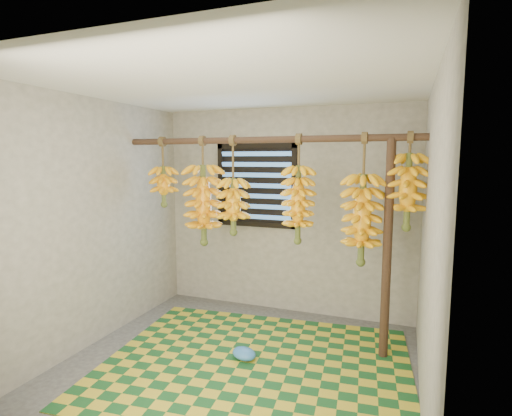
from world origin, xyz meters
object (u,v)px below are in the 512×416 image
at_px(banana_bunch_f, 408,192).
at_px(banana_bunch_a, 164,186).
at_px(woven_mat, 256,364).
at_px(banana_bunch_c, 233,206).
at_px(banana_bunch_d, 298,204).
at_px(support_post, 387,251).
at_px(banana_bunch_e, 362,220).
at_px(banana_bunch_b, 204,205).
at_px(plastic_bag, 244,354).

bearing_deg(banana_bunch_f, banana_bunch_a, 180.00).
bearing_deg(woven_mat, banana_bunch_c, 129.23).
distance_m(banana_bunch_c, banana_bunch_d, 0.68).
bearing_deg(banana_bunch_c, support_post, -0.00).
xyz_separation_m(support_post, banana_bunch_e, (-0.23, 0.00, 0.27)).
bearing_deg(banana_bunch_b, banana_bunch_a, 180.00).
relative_size(support_post, banana_bunch_a, 2.68).
xyz_separation_m(support_post, woven_mat, (-1.05, -0.56, -0.99)).
relative_size(support_post, plastic_bag, 8.09).
bearing_deg(plastic_bag, banana_bunch_c, 122.39).
height_order(woven_mat, banana_bunch_a, banana_bunch_a).
bearing_deg(banana_bunch_d, banana_bunch_b, 180.00).
bearing_deg(banana_bunch_f, woven_mat, -154.97).
distance_m(banana_bunch_a, banana_bunch_b, 0.52).
bearing_deg(banana_bunch_a, support_post, -0.00).
bearing_deg(banana_bunch_b, plastic_bag, -37.61).
height_order(support_post, banana_bunch_d, banana_bunch_d).
distance_m(banana_bunch_c, banana_bunch_f, 1.67).
height_order(support_post, banana_bunch_e, banana_bunch_e).
xyz_separation_m(plastic_bag, banana_bunch_c, (-0.33, 0.51, 1.28)).
distance_m(support_post, banana_bunch_c, 1.54).
distance_m(banana_bunch_d, banana_bunch_f, 0.99).
xyz_separation_m(banana_bunch_a, banana_bunch_e, (2.10, -0.00, -0.25)).
xyz_separation_m(woven_mat, banana_bunch_f, (1.20, 0.56, 1.53)).
relative_size(woven_mat, banana_bunch_c, 2.65).
bearing_deg(support_post, banana_bunch_d, 180.00).
xyz_separation_m(plastic_bag, banana_bunch_e, (0.95, 0.51, 1.21)).
height_order(woven_mat, banana_bunch_f, banana_bunch_f).
bearing_deg(banana_bunch_c, banana_bunch_e, -0.00).
bearing_deg(banana_bunch_f, banana_bunch_d, 180.00).
xyz_separation_m(banana_bunch_a, banana_bunch_d, (1.50, -0.00, -0.14)).
height_order(plastic_bag, banana_bunch_c, banana_bunch_c).
bearing_deg(woven_mat, banana_bunch_f, 25.03).
bearing_deg(banana_bunch_c, banana_bunch_a, 180.00).
bearing_deg(banana_bunch_e, banana_bunch_a, 180.00).
xyz_separation_m(woven_mat, banana_bunch_d, (0.22, 0.56, 1.38)).
height_order(banana_bunch_c, banana_bunch_f, same).
distance_m(plastic_bag, banana_bunch_c, 1.42).
bearing_deg(banana_bunch_a, banana_bunch_f, -0.00).
bearing_deg(plastic_bag, support_post, 23.63).
relative_size(plastic_bag, banana_bunch_a, 0.33).
bearing_deg(banana_bunch_c, woven_mat, -50.77).
distance_m(support_post, banana_bunch_e, 0.35).
bearing_deg(plastic_bag, woven_mat, -18.77).
xyz_separation_m(support_post, banana_bunch_d, (-0.83, 0.00, 0.38)).
relative_size(banana_bunch_a, banana_bunch_d, 0.72).
height_order(banana_bunch_e, banana_bunch_f, same).
bearing_deg(support_post, banana_bunch_e, 180.00).
distance_m(woven_mat, banana_bunch_f, 2.02).
xyz_separation_m(banana_bunch_c, banana_bunch_d, (0.68, -0.00, 0.04)).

